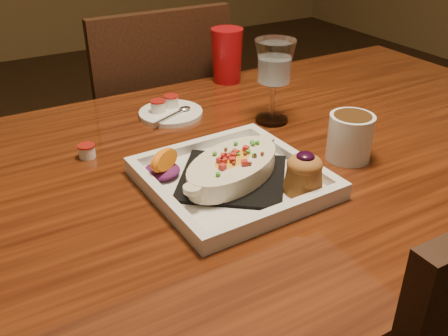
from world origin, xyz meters
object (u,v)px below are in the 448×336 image
goblet (274,66)px  red_tumbler (227,56)px  table (267,193)px  plate (238,174)px  coffee_mug (351,135)px  saucer (169,111)px  chair_far (153,140)px

goblet → red_tumbler: (0.05, 0.28, -0.06)m
table → plate: 0.19m
table → red_tumbler: size_ratio=10.62×
plate → coffee_mug: size_ratio=2.54×
table → red_tumbler: bearing=71.2°
goblet → saucer: 0.26m
saucer → plate: bearing=-94.4°
plate → goblet: (0.21, 0.20, 0.10)m
table → chair_far: (-0.00, 0.63, -0.15)m
table → coffee_mug: 0.21m
plate → saucer: bearing=83.7°
chair_far → table: bearing=90.0°
chair_far → coffee_mug: bearing=99.4°
table → chair_far: 0.65m
chair_far → red_tumbler: size_ratio=6.59×
coffee_mug → goblet: goblet is taller
saucer → goblet: bearing=-38.2°
table → goblet: goblet is taller
goblet → coffee_mug: bearing=-82.0°
saucer → coffee_mug: bearing=-59.2°
plate → table: bearing=31.2°
coffee_mug → goblet: size_ratio=0.64×
coffee_mug → red_tumbler: bearing=66.1°
goblet → table: bearing=-126.5°
goblet → plate: bearing=-136.5°
goblet → red_tumbler: 0.29m
plate → chair_far: bearing=78.3°
table → goblet: size_ratio=8.19×
red_tumbler → table: bearing=-108.8°
table → chair_far: bearing=90.0°
table → goblet: bearing=53.5°
chair_far → saucer: bearing=75.3°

